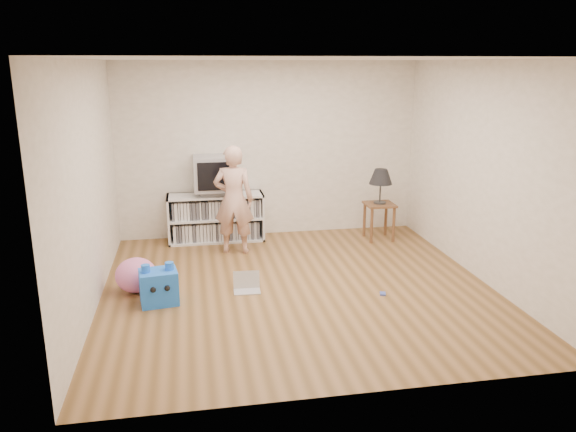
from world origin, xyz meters
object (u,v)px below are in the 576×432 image
(media_unit, at_px, (216,217))
(side_table, at_px, (379,212))
(plush_pink, at_px, (136,275))
(crt_tv, at_px, (214,173))
(laptop, at_px, (247,286))
(plush_blue, at_px, (159,287))
(person, at_px, (234,200))
(dvd_deck, at_px, (215,192))
(table_lamp, at_px, (381,177))

(media_unit, relative_size, side_table, 2.55)
(side_table, relative_size, plush_pink, 1.17)
(crt_tv, bearing_deg, plush_pink, -119.55)
(plush_pink, bearing_deg, laptop, -8.78)
(media_unit, relative_size, plush_pink, 2.98)
(plush_blue, bearing_deg, person, 50.71)
(dvd_deck, bearing_deg, plush_blue, -108.82)
(side_table, height_order, plush_pink, side_table)
(dvd_deck, distance_m, person, 0.64)
(plush_blue, height_order, plush_pink, plush_blue)
(side_table, bearing_deg, dvd_deck, 171.23)
(table_lamp, bearing_deg, dvd_deck, 171.23)
(side_table, height_order, plush_blue, side_table)
(plush_blue, bearing_deg, laptop, 3.34)
(person, bearing_deg, plush_pink, 55.94)
(media_unit, relative_size, laptop, 4.42)
(crt_tv, height_order, side_table, crt_tv)
(side_table, distance_m, plush_pink, 3.71)
(media_unit, bearing_deg, crt_tv, -90.00)
(crt_tv, xyz_separation_m, plush_pink, (-1.02, -1.80, -0.82))
(crt_tv, distance_m, person, 0.69)
(crt_tv, bearing_deg, table_lamp, -8.69)
(table_lamp, relative_size, plush_blue, 1.11)
(plush_blue, bearing_deg, dvd_deck, 63.17)
(plush_blue, bearing_deg, side_table, 22.08)
(plush_blue, distance_m, plush_pink, 0.48)
(laptop, bearing_deg, dvd_deck, 99.58)
(table_lamp, xyz_separation_m, person, (-2.18, -0.23, -0.19))
(laptop, bearing_deg, crt_tv, 99.60)
(crt_tv, distance_m, side_table, 2.50)
(dvd_deck, relative_size, table_lamp, 0.87)
(table_lamp, bearing_deg, side_table, 0.00)
(plush_pink, bearing_deg, plush_blue, -55.18)
(person, bearing_deg, crt_tv, -57.70)
(crt_tv, relative_size, plush_blue, 1.30)
(crt_tv, relative_size, plush_pink, 1.28)
(side_table, bearing_deg, plush_blue, -149.91)
(person, distance_m, laptop, 1.56)
(crt_tv, distance_m, plush_blue, 2.46)
(side_table, bearing_deg, crt_tv, 171.31)
(plush_blue, bearing_deg, plush_pink, 116.81)
(dvd_deck, distance_m, laptop, 2.12)
(side_table, xyz_separation_m, laptop, (-2.16, -1.63, -0.36))
(laptop, relative_size, plush_blue, 0.68)
(dvd_deck, xyz_separation_m, table_lamp, (2.40, -0.37, 0.21))
(side_table, relative_size, laptop, 1.74)
(side_table, relative_size, person, 0.37)
(table_lamp, bearing_deg, media_unit, 170.87)
(table_lamp, relative_size, plush_pink, 1.10)
(crt_tv, distance_m, laptop, 2.23)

